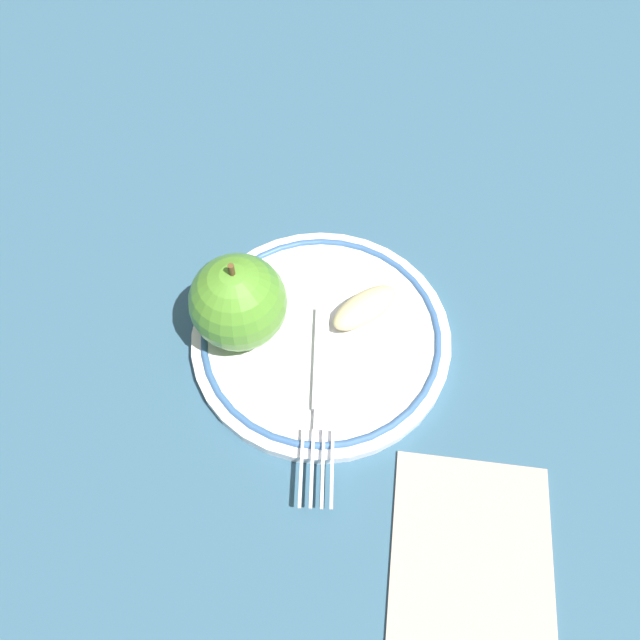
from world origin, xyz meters
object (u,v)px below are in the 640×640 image
at_px(apple_red_whole, 237,303).
at_px(fork, 319,394).
at_px(plate, 320,336).
at_px(apple_slice_front, 363,307).
at_px(napkin_folded, 471,559).

bearing_deg(apple_red_whole, fork, -43.85).
xyz_separation_m(plate, apple_slice_front, (0.04, 0.02, 0.02)).
distance_m(apple_red_whole, apple_slice_front, 0.11).
bearing_deg(napkin_folded, apple_red_whole, 133.09).
relative_size(plate, fork, 1.29).
xyz_separation_m(apple_red_whole, fork, (0.07, -0.06, -0.04)).
height_order(plate, apple_red_whole, apple_red_whole).
xyz_separation_m(apple_slice_front, fork, (-0.04, -0.08, -0.01)).
distance_m(apple_slice_front, fork, 0.09).
distance_m(apple_red_whole, napkin_folded, 0.26).
relative_size(apple_slice_front, napkin_folded, 0.44).
height_order(plate, napkin_folded, plate).
bearing_deg(apple_slice_front, plate, -10.10).
bearing_deg(plate, apple_red_whole, 175.92).
relative_size(fork, napkin_folded, 1.17).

